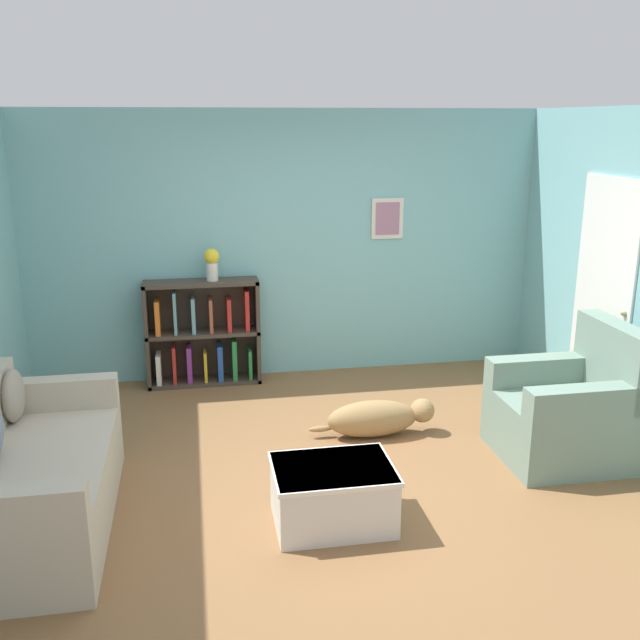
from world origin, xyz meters
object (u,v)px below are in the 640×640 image
Objects in this scene: bookshelf at (203,335)px; couch at (27,479)px; dog at (378,418)px; recliner_chair at (571,411)px; coffee_table at (333,493)px; vase at (212,263)px.

couch is at bearing -115.18° from bookshelf.
couch reaches higher than dog.
coffee_table is (-1.96, -0.61, -0.16)m from recliner_chair.
couch is at bearing -159.51° from dog.
recliner_chair reaches higher than bookshelf.
couch is 2.68m from dog.
couch is 5.84× the size of vase.
couch is 2.85m from vase.
vase is at bearing 141.10° from recliner_chair.
dog is (-1.34, 0.61, -0.21)m from recliner_chair.
couch is 3.86m from recliner_chair.
bookshelf is 1.42× the size of coffee_table.
bookshelf is 2.05m from dog.
recliner_chair reaches higher than coffee_table.
coffee_table is at bearing -74.74° from bookshelf.
dog is 3.41× the size of vase.
recliner_chair is 2.06m from coffee_table.
bookshelf is (1.15, 2.44, 0.15)m from couch.
vase is at bearing 62.53° from couch.
coffee_table is (1.89, -0.28, -0.12)m from couch.
bookshelf reaches higher than coffee_table.
coffee_table is 1.37m from dog.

